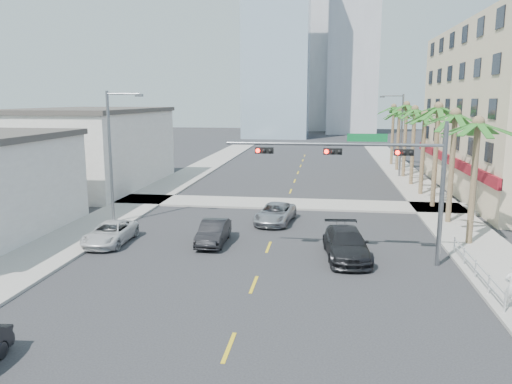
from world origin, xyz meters
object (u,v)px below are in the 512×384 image
car_lane_left (213,232)px  traffic_signal_mast (378,167)px  car_parked_far (110,233)px  car_lane_right (346,244)px  car_lane_center (275,213)px

car_lane_left → traffic_signal_mast: bearing=-15.3°
car_parked_far → car_lane_left: 6.13m
car_lane_left → car_lane_right: 7.88m
car_lane_right → traffic_signal_mast: bearing=-30.1°
traffic_signal_mast → car_lane_right: (-1.41, 0.64, -4.27)m
traffic_signal_mast → car_lane_center: (-6.00, 7.87, -4.39)m
car_parked_far → car_lane_center: bearing=33.8°
car_lane_center → car_lane_right: 8.56m
traffic_signal_mast → car_lane_center: 10.82m
car_parked_far → car_lane_left: car_lane_left is taller
car_lane_left → car_lane_right: (7.70, -1.70, 0.10)m
car_lane_left → car_lane_center: bearing=59.7°
traffic_signal_mast → car_lane_center: bearing=127.3°
car_parked_far → car_lane_right: 13.80m
traffic_signal_mast → car_parked_far: size_ratio=2.42×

